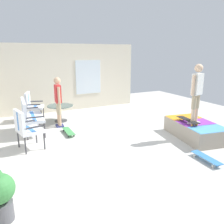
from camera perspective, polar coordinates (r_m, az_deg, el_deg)
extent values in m
cube|color=beige|center=(6.82, 2.38, -6.33)|extent=(12.00, 12.00, 0.10)
cube|color=beige|center=(9.78, -11.09, 8.29)|extent=(0.20, 6.00, 2.71)
cube|color=silver|center=(9.95, -5.87, 8.58)|extent=(0.03, 1.10, 1.40)
cube|color=gray|center=(7.05, 19.76, -4.20)|extent=(1.92, 1.29, 0.44)
cube|color=#4C99D8|center=(6.54, 22.94, -3.86)|extent=(0.73, 1.05, 0.01)
cube|color=purple|center=(6.98, 19.92, -2.43)|extent=(0.73, 1.05, 0.01)
cube|color=orange|center=(7.44, 17.27, -1.18)|extent=(0.73, 1.05, 0.01)
cylinder|color=#B2B2B7|center=(6.73, 16.62, -3.08)|extent=(1.68, 0.34, 0.05)
cube|color=gray|center=(7.53, 24.55, -3.66)|extent=(1.81, 0.92, 0.37)
cylinder|color=#38383D|center=(6.88, -16.28, -4.37)|extent=(0.04, 0.04, 0.44)
cylinder|color=#38383D|center=(7.99, -17.48, -1.81)|extent=(0.04, 0.04, 0.44)
cylinder|color=#38383D|center=(6.84, -20.18, -4.80)|extent=(0.04, 0.04, 0.44)
cylinder|color=#38383D|center=(7.96, -20.84, -2.17)|extent=(0.04, 0.04, 0.44)
cube|color=silver|center=(7.34, -18.89, -1.26)|extent=(1.27, 0.60, 0.08)
cube|color=#3872C6|center=(7.33, -18.92, -0.94)|extent=(1.21, 0.15, 0.00)
cube|color=silver|center=(7.26, -20.92, 0.75)|extent=(1.25, 0.13, 0.50)
cube|color=#3872C6|center=(7.26, -20.92, 0.75)|extent=(0.10, 0.09, 0.46)
cube|color=#38383D|center=(6.72, -18.49, -1.25)|extent=(0.06, 0.47, 0.04)
cube|color=#38383D|center=(7.89, -19.42, 0.97)|extent=(0.06, 0.47, 0.04)
cylinder|color=#38383D|center=(8.40, -17.01, -0.99)|extent=(0.04, 0.04, 0.44)
cylinder|color=#38383D|center=(8.91, -16.55, -0.07)|extent=(0.04, 0.04, 0.44)
cylinder|color=#38383D|center=(8.48, -20.16, -1.11)|extent=(0.04, 0.04, 0.44)
cylinder|color=#38383D|center=(8.99, -19.52, -0.18)|extent=(0.04, 0.04, 0.44)
cube|color=silver|center=(8.63, -18.45, 1.09)|extent=(0.76, 0.71, 0.08)
cube|color=#3872C6|center=(8.62, -18.47, 1.36)|extent=(0.58, 0.27, 0.00)
cube|color=silver|center=(8.61, -20.14, 2.90)|extent=(0.62, 0.26, 0.50)
cube|color=#3872C6|center=(8.61, -20.14, 2.90)|extent=(0.12, 0.11, 0.46)
cube|color=#38383D|center=(8.32, -18.85, 1.70)|extent=(0.18, 0.46, 0.04)
cube|color=#38383D|center=(8.88, -18.23, 2.53)|extent=(0.18, 0.46, 0.04)
cylinder|color=#38383D|center=(6.08, -16.36, -6.90)|extent=(0.04, 0.04, 0.44)
cylinder|color=#38383D|center=(6.56, -18.19, -5.46)|extent=(0.04, 0.04, 0.44)
cylinder|color=#38383D|center=(5.94, -20.57, -7.79)|extent=(0.04, 0.04, 0.44)
cylinder|color=#38383D|center=(6.43, -22.12, -6.24)|extent=(0.04, 0.04, 0.44)
cube|color=silver|center=(6.16, -19.52, -4.31)|extent=(0.72, 0.67, 0.08)
cube|color=#3872C6|center=(6.15, -19.56, -3.94)|extent=(0.59, 0.22, 0.00)
cube|color=silver|center=(6.01, -21.86, -2.10)|extent=(0.62, 0.21, 0.50)
cube|color=#3872C6|center=(6.01, -21.86, -2.10)|extent=(0.12, 0.10, 0.46)
cube|color=#38383D|center=(5.85, -18.70, -3.59)|extent=(0.14, 0.47, 0.04)
cube|color=#38383D|center=(6.38, -20.52, -2.26)|extent=(0.14, 0.47, 0.04)
cylinder|color=#38383D|center=(8.35, -12.59, -0.39)|extent=(0.06, 0.06, 0.55)
cylinder|color=#38383D|center=(8.42, -12.49, -2.10)|extent=(0.44, 0.44, 0.03)
cylinder|color=#425651|center=(8.28, -12.70, 1.52)|extent=(0.90, 0.90, 0.02)
cube|color=navy|center=(7.76, -12.66, -3.47)|extent=(0.13, 0.25, 0.05)
cylinder|color=tan|center=(7.70, -12.75, -1.95)|extent=(0.10, 0.10, 0.38)
cylinder|color=tan|center=(7.60, -12.91, 0.80)|extent=(0.13, 0.13, 0.38)
cube|color=navy|center=(7.92, -12.88, -3.11)|extent=(0.13, 0.25, 0.05)
cylinder|color=tan|center=(7.86, -12.97, -1.62)|extent=(0.10, 0.10, 0.38)
cylinder|color=tan|center=(7.77, -13.12, 1.08)|extent=(0.13, 0.13, 0.38)
cube|color=red|center=(7.59, -13.22, 4.40)|extent=(0.33, 0.20, 0.56)
sphere|color=tan|center=(7.53, -13.41, 7.54)|extent=(0.22, 0.22, 0.22)
cylinder|color=tan|center=(7.40, -12.96, 4.00)|extent=(0.08, 0.08, 0.53)
cylinder|color=tan|center=(7.79, -13.46, 4.49)|extent=(0.08, 0.08, 0.53)
cube|color=silver|center=(6.90, 19.85, -2.37)|extent=(0.26, 0.17, 0.05)
cylinder|color=beige|center=(6.84, 20.01, -0.63)|extent=(0.10, 0.10, 0.38)
cylinder|color=tan|center=(6.75, 20.29, 2.52)|extent=(0.13, 0.13, 0.38)
cube|color=silver|center=(6.75, 19.15, -2.66)|extent=(0.26, 0.17, 0.05)
cylinder|color=beige|center=(6.69, 19.31, -0.89)|extent=(0.10, 0.10, 0.38)
cylinder|color=tan|center=(6.61, 19.59, 2.33)|extent=(0.13, 0.13, 0.38)
cube|color=silver|center=(6.60, 20.30, 6.46)|extent=(0.26, 0.36, 0.57)
sphere|color=beige|center=(6.56, 20.63, 10.11)|extent=(0.22, 0.22, 0.22)
cylinder|color=beige|center=(6.78, 21.10, 6.41)|extent=(0.08, 0.08, 0.54)
cylinder|color=beige|center=(6.43, 19.43, 6.16)|extent=(0.08, 0.08, 0.54)
cube|color=#3F8C4C|center=(7.06, -10.68, -4.63)|extent=(0.80, 0.21, 0.02)
cylinder|color=#333333|center=(7.35, -10.63, -4.37)|extent=(0.06, 0.03, 0.06)
cylinder|color=#333333|center=(7.32, -11.84, -4.53)|extent=(0.06, 0.03, 0.06)
cylinder|color=#333333|center=(6.84, -9.38, -5.77)|extent=(0.06, 0.03, 0.06)
cylinder|color=#333333|center=(6.80, -10.68, -5.95)|extent=(0.06, 0.03, 0.06)
cube|color=#3372B2|center=(5.70, 22.26, -10.33)|extent=(0.81, 0.26, 0.02)
cylinder|color=silver|center=(5.96, 20.88, -9.78)|extent=(0.06, 0.03, 0.06)
cylinder|color=silver|center=(5.85, 19.71, -10.10)|extent=(0.06, 0.03, 0.06)
cylinder|color=silver|center=(5.61, 24.81, -11.77)|extent=(0.06, 0.03, 0.06)
cylinder|color=silver|center=(5.50, 23.63, -12.16)|extent=(0.06, 0.03, 0.06)
cube|color=black|center=(6.81, 18.22, -1.83)|extent=(0.82, 0.29, 0.01)
cylinder|color=gold|center=(7.09, 17.33, -1.67)|extent=(0.06, 0.04, 0.06)
cylinder|color=gold|center=(7.00, 16.27, -1.80)|extent=(0.06, 0.04, 0.06)
cylinder|color=gold|center=(6.67, 20.18, -2.93)|extent=(0.06, 0.04, 0.06)
cylinder|color=gold|center=(6.58, 19.10, -3.09)|extent=(0.06, 0.04, 0.06)
cylinder|color=#515156|center=(3.99, -25.48, -21.24)|extent=(0.32, 0.32, 0.30)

